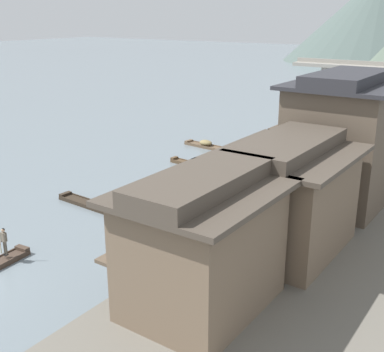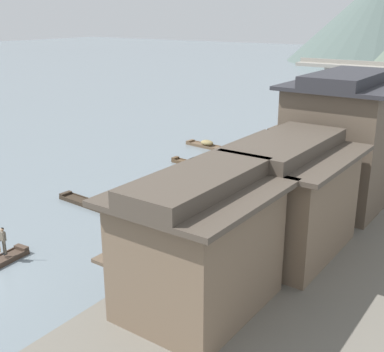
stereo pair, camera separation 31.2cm
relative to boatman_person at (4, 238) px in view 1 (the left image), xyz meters
name	(u,v)px [view 1 (the left image)]	position (x,y,z in m)	size (l,w,h in m)	color
boatman_person	(4,238)	(0.00, 0.00, 0.00)	(0.57, 0.27, 3.04)	black
boat_moored_nearest	(282,162)	(4.49, 26.20, -1.31)	(3.21, 3.69, 0.37)	#232326
boat_moored_second	(203,204)	(4.34, 13.21, -1.25)	(5.67, 2.93, 0.56)	#33281E
boat_moored_third	(320,128)	(2.09, 41.89, -1.28)	(1.18, 4.93, 0.47)	#232326
boat_moored_far	(194,164)	(-1.67, 20.80, -1.23)	(5.12, 1.16, 0.63)	brown
boat_midriver_drifting	(206,145)	(-4.49, 26.98, -1.17)	(5.01, 1.58, 0.76)	brown
boat_midriver_upstream	(88,204)	(-2.50, 8.56, -1.30)	(5.37, 1.27, 0.41)	#33281E
boat_upstream_distant	(310,115)	(-1.85, 48.43, -1.25)	(4.79, 3.97, 0.59)	#423328
boat_crossing_west	(364,130)	(6.84, 43.40, -1.25)	(1.17, 4.23, 0.55)	#232326
house_waterfront_nearest	(202,243)	(12.09, 1.53, 2.49)	(6.05, 7.38, 6.14)	#75604C
house_waterfront_second	(285,195)	(12.53, 8.84, 2.48)	(6.92, 8.05, 6.14)	#75604C
house_waterfront_tall	(341,141)	(12.62, 17.16, 3.78)	(7.12, 7.82, 8.74)	brown
house_waterfront_narrow	(367,137)	(12.24, 24.69, 2.49)	(6.35, 6.60, 6.14)	brown
mooring_post_dock_near	(173,255)	(8.69, 3.91, -0.10)	(0.20, 0.20, 0.82)	#473828
mooring_post_dock_mid	(273,192)	(8.69, 15.50, -0.11)	(0.20, 0.20, 0.81)	#473828
mooring_post_dock_far	(318,163)	(8.69, 23.96, -0.13)	(0.20, 0.20, 0.76)	#473828
stone_bridge	(379,73)	(0.51, 71.38, 2.26)	(29.65, 2.40, 5.50)	gray
hill_far_centre	(381,16)	(-17.00, 134.52, 10.95)	(52.46, 52.46, 24.77)	#4C5B56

